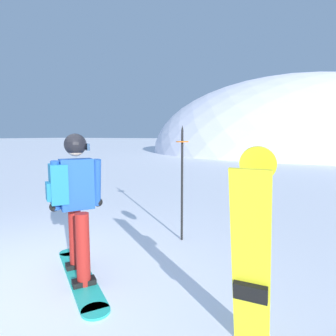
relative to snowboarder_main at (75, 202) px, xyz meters
The scene contains 5 objects.
ground_plane 1.12m from the snowboarder_main, 123.62° to the right, with size 300.00×300.00×0.00m, color white.
ridge_peak_main 29.26m from the snowboarder_main, 86.69° to the left, with size 28.71×25.84×14.79m.
snowboarder_main is the anchor object (origin of this frame).
spare_snowboard 2.10m from the snowboarder_main, 10.57° to the right, with size 0.28×0.43×1.62m.
piste_marker_near 1.83m from the snowboarder_main, 68.91° to the left, with size 0.20×0.20×1.85m.
Camera 1 is at (2.72, -1.98, 1.69)m, focal length 30.87 mm.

